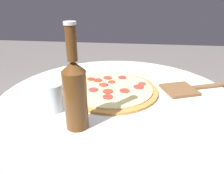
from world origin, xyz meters
The scene contains 5 objects.
table centered at (0.00, 0.00, 0.55)m, with size 0.92×0.92×0.75m.
pizza centered at (0.06, 0.03, 0.76)m, with size 0.37×0.37×0.02m.
beer_bottle centered at (-0.20, 0.11, 0.87)m, with size 0.07×0.07×0.31m.
pizza_paddle centered at (0.10, -0.28, 0.76)m, with size 0.16×0.29×0.02m.
drinking_glass centered at (-0.11, 0.21, 0.80)m, with size 0.07×0.07×0.10m.
Camera 1 is at (-0.74, -0.06, 1.14)m, focal length 35.00 mm.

